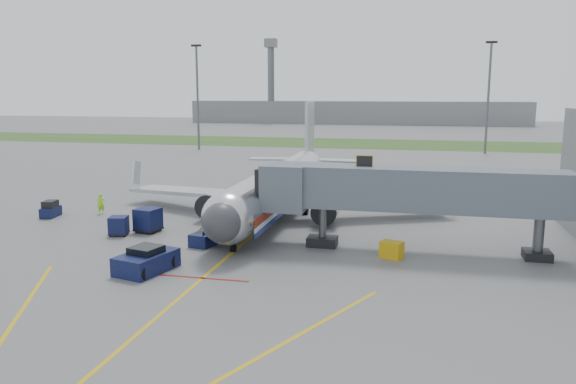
% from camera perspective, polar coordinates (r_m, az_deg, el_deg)
% --- Properties ---
extents(ground, '(400.00, 400.00, 0.00)m').
position_cam_1_polar(ground, '(39.09, -6.51, -6.84)').
color(ground, '#565659').
rests_on(ground, ground).
extents(grass_strip, '(300.00, 25.00, 0.01)m').
position_cam_1_polar(grass_strip, '(126.34, 7.26, 4.92)').
color(grass_strip, '#2D4C1E').
rests_on(grass_strip, ground).
extents(apron_markings, '(21.52, 50.00, 0.01)m').
position_cam_1_polar(apron_markings, '(32.59, -10.92, -10.47)').
color(apron_markings, gold).
rests_on(apron_markings, ground).
extents(airliner, '(32.10, 35.67, 10.25)m').
position_cam_1_polar(airliner, '(52.73, -1.04, 0.62)').
color(airliner, silver).
rests_on(airliner, ground).
extents(jet_bridge, '(25.30, 4.00, 6.90)m').
position_cam_1_polar(jet_bridge, '(40.78, 13.12, 0.13)').
color(jet_bridge, slate).
rests_on(jet_bridge, ground).
extents(light_mast_left, '(2.00, 0.44, 20.40)m').
position_cam_1_polar(light_mast_left, '(113.51, -9.18, 9.73)').
color(light_mast_left, '#595B60').
rests_on(light_mast_left, ground).
extents(light_mast_right, '(2.00, 0.44, 20.40)m').
position_cam_1_polar(light_mast_right, '(110.87, 19.69, 9.27)').
color(light_mast_right, '#595B60').
rests_on(light_mast_right, ground).
extents(distant_terminal, '(120.00, 14.00, 8.00)m').
position_cam_1_polar(distant_terminal, '(206.56, 6.79, 8.05)').
color(distant_terminal, slate).
rests_on(distant_terminal, ground).
extents(control_tower, '(4.00, 4.00, 30.00)m').
position_cam_1_polar(control_tower, '(207.08, -1.74, 11.81)').
color(control_tower, '#595B60').
rests_on(control_tower, ground).
extents(pushback_tug, '(3.30, 4.42, 1.65)m').
position_cam_1_polar(pushback_tug, '(37.36, -14.18, -6.79)').
color(pushback_tug, '#0C0C35').
rests_on(pushback_tug, ground).
extents(baggage_tug, '(1.42, 2.30, 1.52)m').
position_cam_1_polar(baggage_tug, '(56.10, -22.98, -1.67)').
color(baggage_tug, '#0C0C35').
rests_on(baggage_tug, ground).
extents(baggage_cart_a, '(1.83, 1.83, 1.63)m').
position_cam_1_polar(baggage_cart_a, '(49.00, -7.15, -2.36)').
color(baggage_cart_a, '#0C0C35').
rests_on(baggage_cart_a, ground).
extents(baggage_cart_b, '(1.71, 1.71, 1.53)m').
position_cam_1_polar(baggage_cart_b, '(47.11, -16.82, -3.29)').
color(baggage_cart_b, '#0C0C35').
rests_on(baggage_cart_b, ground).
extents(baggage_cart_c, '(2.12, 2.12, 1.96)m').
position_cam_1_polar(baggage_cart_c, '(47.56, -14.04, -2.76)').
color(baggage_cart_c, '#0C0C35').
rests_on(baggage_cart_c, ground).
extents(belt_loader, '(2.22, 4.81, 2.27)m').
position_cam_1_polar(belt_loader, '(43.43, -7.85, -4.37)').
color(belt_loader, '#0C0C35').
rests_on(belt_loader, ground).
extents(ground_power_cart, '(1.74, 1.48, 1.18)m').
position_cam_1_polar(ground_power_cart, '(39.71, 10.49, -5.80)').
color(ground_power_cart, '#CC980C').
rests_on(ground_power_cart, ground).
extents(ramp_worker, '(0.83, 0.81, 1.93)m').
position_cam_1_polar(ramp_worker, '(55.66, -18.46, -1.16)').
color(ramp_worker, '#9FE91B').
rests_on(ramp_worker, ground).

